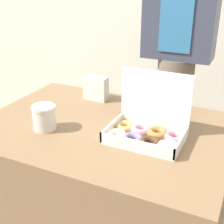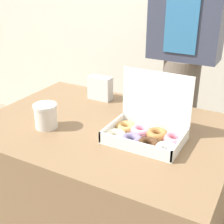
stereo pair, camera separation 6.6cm
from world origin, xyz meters
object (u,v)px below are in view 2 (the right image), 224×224
donut_box (146,132)px  coffee_cup (46,116)px  person_customer (184,50)px  napkin_holder (100,88)px

donut_box → coffee_cup: donut_box is taller
person_customer → donut_box: bearing=-86.2°
coffee_cup → person_customer: size_ratio=0.06×
coffee_cup → person_customer: person_customer is taller
donut_box → napkin_holder: 0.49m
person_customer → napkin_holder: bearing=-141.6°
napkin_holder → person_customer: person_customer is taller
napkin_holder → person_customer: size_ratio=0.07×
coffee_cup → person_customer: (0.39, 0.68, 0.19)m
coffee_cup → napkin_holder: napkin_holder is taller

